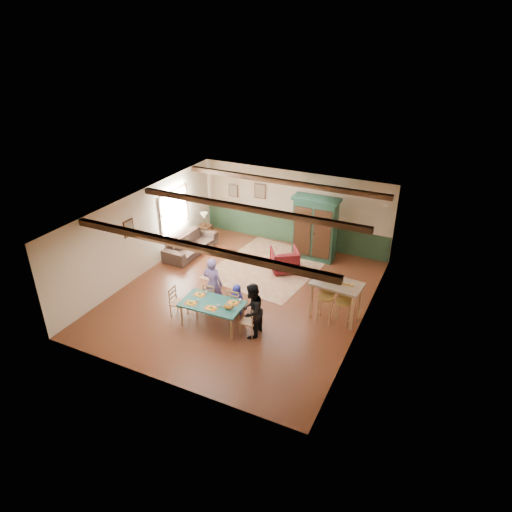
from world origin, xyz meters
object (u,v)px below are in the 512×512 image
at_px(person_man, 213,284).
at_px(person_woman, 252,311).
at_px(sofa, 191,244).
at_px(counter_table, 335,301).
at_px(person_child, 237,300).
at_px(dining_chair_end_left, 179,302).
at_px(bar_stool_right, 343,306).
at_px(dining_chair_far_left, 212,296).
at_px(dining_chair_far_right, 236,302).
at_px(end_table, 205,232).
at_px(dining_table, 213,314).
at_px(dining_chair_end_right, 249,320).
at_px(bar_stool_left, 326,302).
at_px(armchair, 285,260).
at_px(cat, 228,307).
at_px(armoire, 315,229).
at_px(table_lamp, 204,219).

distance_m(person_man, person_woman, 1.67).
xyz_separation_m(sofa, counter_table, (5.69, -1.66, 0.23)).
bearing_deg(person_child, counter_table, -160.86).
height_order(dining_chair_end_left, bar_stool_right, bar_stool_right).
xyz_separation_m(person_woman, bar_stool_right, (1.95, 1.47, -0.17)).
bearing_deg(counter_table, person_child, -158.74).
relative_size(person_woman, person_child, 1.64).
xyz_separation_m(dining_chair_far_left, bar_stool_right, (3.47, 0.87, 0.15)).
xyz_separation_m(dining_chair_far_left, dining_chair_far_right, (0.73, 0.03, 0.00)).
bearing_deg(person_man, end_table, -57.72).
height_order(dining_table, person_woman, person_woman).
height_order(dining_chair_end_left, person_man, person_man).
distance_m(sofa, end_table, 1.17).
relative_size(dining_chair_far_right, counter_table, 0.65).
relative_size(dining_chair_end_right, counter_table, 0.65).
bearing_deg(dining_chair_far_right, bar_stool_right, -165.12).
relative_size(counter_table, bar_stool_left, 1.09).
bearing_deg(dining_chair_far_right, sofa, -42.11).
height_order(end_table, counter_table, counter_table).
bearing_deg(bar_stool_left, end_table, 149.23).
relative_size(dining_chair_end_left, armchair, 1.01).
height_order(dining_chair_far_left, dining_chair_end_left, same).
bearing_deg(cat, sofa, 132.39).
distance_m(dining_table, person_man, 0.93).
bearing_deg(bar_stool_right, cat, -152.71).
height_order(dining_chair_end_right, sofa, dining_chair_end_right).
height_order(cat, armchair, cat).
relative_size(armchair, counter_table, 0.65).
bearing_deg(armoire, dining_chair_far_right, -100.77).
relative_size(dining_chair_end_right, person_woman, 0.58).
height_order(counter_table, bar_stool_right, bar_stool_right).
bearing_deg(bar_stool_left, armoire, 111.71).
xyz_separation_m(cat, armchair, (0.08, 3.64, -0.37)).
bearing_deg(bar_stool_right, dining_chair_end_left, -163.66).
relative_size(cat, table_lamp, 0.65).
relative_size(armoire, armchair, 2.55).
bearing_deg(armchair, person_woman, 65.22).
distance_m(dining_chair_end_right, counter_table, 2.44).
bearing_deg(dining_chair_end_left, end_table, 21.05).
distance_m(dining_table, end_table, 5.43).
distance_m(dining_chair_end_left, person_child, 1.59).
xyz_separation_m(sofa, table_lamp, (-0.12, 1.16, 0.48)).
distance_m(dining_chair_far_left, dining_chair_end_right, 1.56).
bearing_deg(bar_stool_left, person_child, -164.62).
xyz_separation_m(person_child, end_table, (-3.33, 3.78, -0.18)).
relative_size(person_woman, bar_stool_right, 1.29).
bearing_deg(bar_stool_right, dining_chair_far_left, -170.18).
bearing_deg(dining_chair_far_left, bar_stool_left, -166.80).
xyz_separation_m(armchair, bar_stool_left, (2.04, -2.10, 0.22)).
distance_m(bar_stool_left, bar_stool_right, 0.47).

